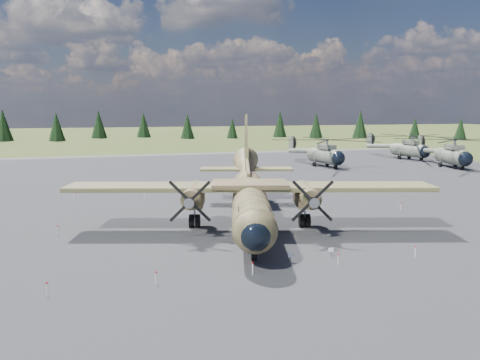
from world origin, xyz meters
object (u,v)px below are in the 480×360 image
object	(u,v)px
transport_plane	(250,193)
helicopter_far	(409,142)
helicopter_near	(325,147)
helicopter_mid	(453,147)

from	to	relation	value
transport_plane	helicopter_far	world-z (taller)	transport_plane
transport_plane	helicopter_near	xyz separation A→B (m)	(26.57, 37.79, 0.63)
helicopter_near	helicopter_far	distance (m)	23.45
helicopter_far	helicopter_mid	bearing A→B (deg)	-106.92
transport_plane	helicopter_mid	xyz separation A→B (m)	(47.80, 30.02, 0.72)
transport_plane	helicopter_far	bearing A→B (deg)	57.96
helicopter_near	transport_plane	bearing A→B (deg)	-133.64
transport_plane	helicopter_near	distance (m)	46.20
helicopter_mid	helicopter_far	xyz separation A→B (m)	(1.36, 14.08, -0.11)
helicopter_near	helicopter_far	bearing A→B (deg)	7.09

